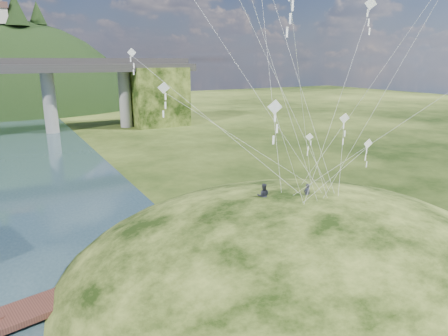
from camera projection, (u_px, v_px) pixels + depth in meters
ground at (215, 310)px, 24.25m from camera, size 320.00×320.00×0.00m
grass_hill at (296, 282)px, 30.08m from camera, size 36.00×32.00×13.00m
footpath at (448, 334)px, 18.99m from camera, size 22.29×5.84×0.83m
wooden_dock at (61, 299)px, 24.53m from camera, size 15.42×5.34×1.09m
kite_flyers at (273, 184)px, 29.50m from camera, size 3.87×2.17×1.92m
kite_swarm at (297, 19)px, 26.01m from camera, size 20.28×16.92×20.13m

